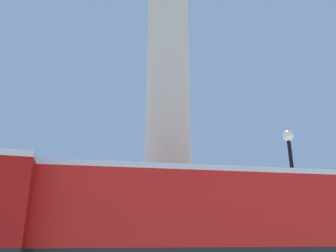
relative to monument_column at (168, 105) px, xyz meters
name	(u,v)px	position (x,y,z in m)	size (l,w,h in m)	color
monument_column	(168,105)	(0.00, 0.00, 0.00)	(5.72, 5.72, 24.93)	#BCB29E
street_lamp	(297,211)	(3.73, -3.87, -5.23)	(0.42, 0.42, 6.78)	black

